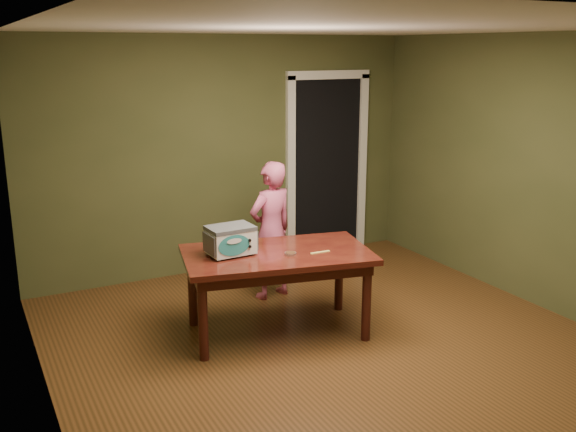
{
  "coord_description": "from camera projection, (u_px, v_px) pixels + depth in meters",
  "views": [
    {
      "loc": [
        -2.65,
        -4.07,
        2.45
      ],
      "look_at": [
        -0.0,
        1.0,
        0.95
      ],
      "focal_mm": 40.0,
      "sensor_mm": 36.0,
      "label": 1
    }
  ],
  "objects": [
    {
      "name": "room_shell",
      "position": [
        349.0,
        149.0,
        4.86
      ],
      "size": [
        4.52,
        5.02,
        2.61
      ],
      "color": "#4B4E29",
      "rests_on": "ground"
    },
    {
      "name": "doorway",
      "position": [
        314.0,
        163.0,
        8.0
      ],
      "size": [
        1.1,
        0.66,
        2.25
      ],
      "color": "black",
      "rests_on": "ground"
    },
    {
      "name": "baking_pan",
      "position": [
        290.0,
        253.0,
        5.44
      ],
      "size": [
        0.1,
        0.1,
        0.02
      ],
      "color": "silver",
      "rests_on": "dining_table"
    },
    {
      "name": "toy_oven",
      "position": [
        231.0,
        239.0,
        5.41
      ],
      "size": [
        0.42,
        0.29,
        0.25
      ],
      "rotation": [
        0.0,
        0.0,
        0.05
      ],
      "color": "#4C4F54",
      "rests_on": "dining_table"
    },
    {
      "name": "child",
      "position": [
        271.0,
        230.0,
        6.37
      ],
      "size": [
        0.57,
        0.44,
        1.39
      ],
      "primitive_type": "imported",
      "rotation": [
        0.0,
        0.0,
        3.36
      ],
      "color": "#CE547D",
      "rests_on": "floor"
    },
    {
      "name": "spatula",
      "position": [
        320.0,
        252.0,
        5.5
      ],
      "size": [
        0.18,
        0.03,
        0.01
      ],
      "primitive_type": "cube",
      "rotation": [
        0.0,
        0.0,
        -0.04
      ],
      "color": "#E4CD63",
      "rests_on": "dining_table"
    },
    {
      "name": "dining_table",
      "position": [
        277.0,
        263.0,
        5.55
      ],
      "size": [
        1.76,
        1.22,
        0.75
      ],
      "rotation": [
        0.0,
        0.0,
        -0.22
      ],
      "color": "#370F0C",
      "rests_on": "floor"
    },
    {
      "name": "floor",
      "position": [
        344.0,
        354.0,
        5.3
      ],
      "size": [
        5.0,
        5.0,
        0.0
      ],
      "primitive_type": "plane",
      "color": "brown",
      "rests_on": "ground"
    }
  ]
}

